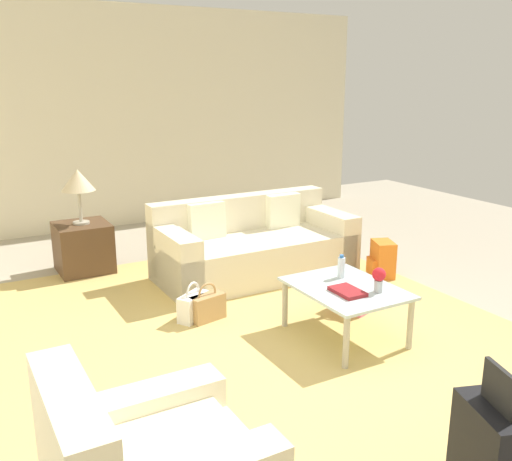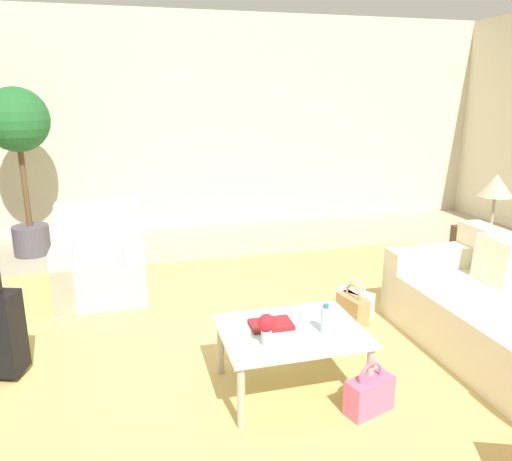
# 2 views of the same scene
# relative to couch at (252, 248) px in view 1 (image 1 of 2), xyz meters

# --- Properties ---
(ground_plane) EXTENTS (12.00, 12.00, 0.00)m
(ground_plane) POSITION_rel_couch_xyz_m (-2.19, 0.60, -0.30)
(ground_plane) COLOR #A89E89
(wall_right) EXTENTS (0.12, 8.00, 3.10)m
(wall_right) POSITION_rel_couch_xyz_m (2.87, 0.60, 1.25)
(wall_right) COLOR beige
(wall_right) RESTS_ON ground
(area_rug) EXTENTS (5.20, 4.40, 0.01)m
(area_rug) POSITION_rel_couch_xyz_m (-1.59, 0.80, -0.29)
(area_rug) COLOR tan
(area_rug) RESTS_ON ground
(couch) EXTENTS (0.97, 2.13, 0.84)m
(couch) POSITION_rel_couch_xyz_m (0.00, 0.00, 0.00)
(couch) COLOR beige
(couch) RESTS_ON ground
(coffee_table) EXTENTS (0.96, 0.74, 0.45)m
(coffee_table) POSITION_rel_couch_xyz_m (-1.79, 0.10, 0.10)
(coffee_table) COLOR silver
(coffee_table) RESTS_ON ground
(water_bottle) EXTENTS (0.06, 0.06, 0.20)m
(water_bottle) POSITION_rel_couch_xyz_m (-1.59, 0.00, 0.25)
(water_bottle) COLOR silver
(water_bottle) RESTS_ON coffee_table
(coffee_table_book) EXTENTS (0.29, 0.20, 0.03)m
(coffee_table_book) POSITION_rel_couch_xyz_m (-1.91, 0.18, 0.17)
(coffee_table_book) COLOR maroon
(coffee_table_book) RESTS_ON coffee_table
(flower_vase) EXTENTS (0.11, 0.11, 0.21)m
(flower_vase) POSITION_rel_couch_xyz_m (-2.01, -0.05, 0.28)
(flower_vase) COLOR #B2B7BC
(flower_vase) RESTS_ON coffee_table
(side_table) EXTENTS (0.58, 0.58, 0.55)m
(side_table) POSITION_rel_couch_xyz_m (1.01, 1.60, -0.02)
(side_table) COLOR #513823
(side_table) RESTS_ON ground
(table_lamp) EXTENTS (0.37, 0.37, 0.61)m
(table_lamp) POSITION_rel_couch_xyz_m (1.01, 1.60, 0.73)
(table_lamp) COLOR #ADA899
(table_lamp) RESTS_ON side_table
(handbag_tan) EXTENTS (0.20, 0.34, 0.36)m
(handbag_tan) POSITION_rel_couch_xyz_m (-0.92, 0.96, -0.17)
(handbag_tan) COLOR tan
(handbag_tan) RESTS_ON ground
(handbag_pink) EXTENTS (0.35, 0.23, 0.36)m
(handbag_pink) POSITION_rel_couch_xyz_m (-1.39, -0.28, -0.17)
(handbag_pink) COLOR pink
(handbag_pink) RESTS_ON ground
(handbag_white) EXTENTS (0.29, 0.34, 0.36)m
(handbag_white) POSITION_rel_couch_xyz_m (-0.84, 1.06, -0.17)
(handbag_white) COLOR white
(handbag_white) RESTS_ON ground
(backpack_orange) EXTENTS (0.35, 0.33, 0.40)m
(backpack_orange) POSITION_rel_couch_xyz_m (-0.79, -1.19, -0.10)
(backpack_orange) COLOR orange
(backpack_orange) RESTS_ON ground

